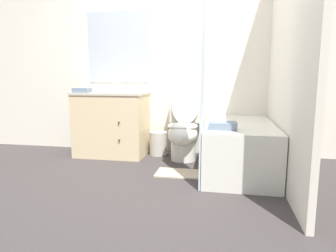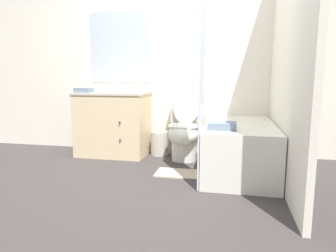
# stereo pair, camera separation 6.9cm
# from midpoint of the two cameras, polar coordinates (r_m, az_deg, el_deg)

# --- Properties ---
(ground_plane) EXTENTS (14.00, 14.00, 0.00)m
(ground_plane) POSITION_cam_midpoint_polar(r_m,az_deg,el_deg) (2.69, -4.19, -12.67)
(ground_plane) COLOR #383333
(wall_back) EXTENTS (8.00, 0.06, 2.50)m
(wall_back) POSITION_cam_midpoint_polar(r_m,az_deg,el_deg) (4.02, 1.78, 12.74)
(wall_back) COLOR silver
(wall_back) RESTS_ON ground_plane
(wall_right) EXTENTS (0.05, 2.53, 2.50)m
(wall_right) POSITION_cam_midpoint_polar(r_m,az_deg,el_deg) (3.21, 21.90, 12.99)
(wall_right) COLOR silver
(wall_right) RESTS_ON ground_plane
(vanity_cabinet) EXTENTS (0.90, 0.60, 0.82)m
(vanity_cabinet) POSITION_cam_midpoint_polar(r_m,az_deg,el_deg) (3.96, -9.82, 0.62)
(vanity_cabinet) COLOR beige
(vanity_cabinet) RESTS_ON ground_plane
(sink_faucet) EXTENTS (0.14, 0.12, 0.12)m
(sink_faucet) POSITION_cam_midpoint_polar(r_m,az_deg,el_deg) (4.11, -8.94, 7.03)
(sink_faucet) COLOR silver
(sink_faucet) RESTS_ON vanity_cabinet
(toilet) EXTENTS (0.40, 0.67, 0.88)m
(toilet) POSITION_cam_midpoint_polar(r_m,az_deg,el_deg) (3.67, 3.74, -0.82)
(toilet) COLOR silver
(toilet) RESTS_ON ground_plane
(bathtub) EXTENTS (0.71, 1.39, 0.52)m
(bathtub) POSITION_cam_midpoint_polar(r_m,az_deg,el_deg) (3.32, 14.02, -3.94)
(bathtub) COLOR silver
(bathtub) RESTS_ON ground_plane
(shower_curtain) EXTENTS (0.02, 0.40, 1.98)m
(shower_curtain) POSITION_cam_midpoint_polar(r_m,az_deg,el_deg) (2.74, 7.19, 9.01)
(shower_curtain) COLOR silver
(shower_curtain) RESTS_ON ground_plane
(wastebasket) EXTENTS (0.23, 0.23, 0.31)m
(wastebasket) POSITION_cam_midpoint_polar(r_m,az_deg,el_deg) (3.92, -1.13, -3.31)
(wastebasket) COLOR #B7B2A8
(wastebasket) RESTS_ON ground_plane
(tissue_box) EXTENTS (0.14, 0.15, 0.12)m
(tissue_box) POSITION_cam_midpoint_polar(r_m,az_deg,el_deg) (3.90, -8.50, 7.11)
(tissue_box) COLOR silver
(tissue_box) RESTS_ON vanity_cabinet
(soap_dispenser) EXTENTS (0.06, 0.06, 0.17)m
(soap_dispenser) POSITION_cam_midpoint_polar(r_m,az_deg,el_deg) (3.80, -4.92, 7.54)
(soap_dispenser) COLOR silver
(soap_dispenser) RESTS_ON vanity_cabinet
(hand_towel_folded) EXTENTS (0.20, 0.15, 0.06)m
(hand_towel_folded) POSITION_cam_midpoint_polar(r_m,az_deg,el_deg) (3.88, -15.28, 6.60)
(hand_towel_folded) COLOR slate
(hand_towel_folded) RESTS_ON vanity_cabinet
(bath_towel_folded) EXTENTS (0.26, 0.21, 0.07)m
(bath_towel_folded) POSITION_cam_midpoint_polar(r_m,az_deg,el_deg) (2.86, 10.95, 0.05)
(bath_towel_folded) COLOR slate
(bath_towel_folded) RESTS_ON bathtub
(bath_mat) EXTENTS (0.56, 0.31, 0.02)m
(bath_mat) POSITION_cam_midpoint_polar(r_m,az_deg,el_deg) (3.17, 3.43, -9.06)
(bath_mat) COLOR tan
(bath_mat) RESTS_ON ground_plane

